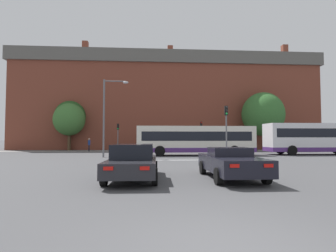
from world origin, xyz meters
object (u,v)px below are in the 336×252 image
Objects in this scene: car_roadster_right at (230,163)px; traffic_light_far_left at (118,132)px; traffic_light_far_right at (201,131)px; pedestrian_waiting at (169,143)px; traffic_light_near_right at (226,123)px; pedestrian_walking_east at (89,144)px; bus_crossing_lead at (195,140)px; pedestrian_walking_west at (191,144)px; bus_crossing_trailing at (315,138)px; car_saloon_left at (133,162)px; street_lamp_junction at (108,109)px.

car_roadster_right is 24.99m from traffic_light_far_left.
pedestrian_waiting is at bearing -175.36° from traffic_light_far_right.
traffic_light_near_right is 19.83m from pedestrian_walking_east.
bus_crossing_lead is at bearing 30.64° from pedestrian_walking_east.
pedestrian_waiting is at bearing 37.79° from pedestrian_walking_west.
traffic_light_near_right reaches higher than traffic_light_far_left.
bus_crossing_lead is at bearing 96.75° from pedestrian_walking_west.
traffic_light_near_right is 2.58× the size of pedestrian_walking_east.
bus_crossing_trailing reaches higher than car_roadster_right.
pedestrian_walking_west is at bearing 76.97° from car_saloon_left.
traffic_light_near_right reaches higher than pedestrian_walking_west.
traffic_light_far_right is at bearing 149.96° from pedestrian_walking_west.
car_roadster_right is at bearing 98.29° from pedestrian_walking_west.
car_roadster_right is at bearing -98.24° from traffic_light_far_right.
pedestrian_walking_east is at bearing 110.91° from street_lamp_junction.
car_roadster_right is 10.94m from traffic_light_near_right.
bus_crossing_trailing is 1.47× the size of street_lamp_junction.
pedestrian_walking_east is (-11.44, 23.88, 0.33)m from car_roadster_right.
car_roadster_right is 1.19× the size of traffic_light_far_right.
pedestrian_waiting is (-4.50, -0.37, -1.67)m from traffic_light_far_right.
bus_crossing_trailing reaches higher than pedestrian_walking_west.
traffic_light_far_left is 10.29m from pedestrian_walking_west.
pedestrian_walking_west is at bearing 164.44° from pedestrian_waiting.
pedestrian_waiting is (6.70, 0.23, -1.45)m from traffic_light_far_left.
car_roadster_right is at bearing -42.00° from bus_crossing_trailing.
car_roadster_right is 23.96m from pedestrian_waiting.
bus_crossing_lead is 2.94× the size of traffic_light_far_right.
traffic_light_far_left reaches higher than car_roadster_right.
traffic_light_far_right is at bearing 3.06° from traffic_light_far_left.
bus_crossing_trailing is at bearing 6.93° from street_lamp_junction.
pedestrian_waiting reaches higher than car_roadster_right.
street_lamp_junction reaches higher than car_roadster_right.
pedestrian_walking_west is at bearing 173.22° from bus_crossing_lead.
car_saloon_left reaches higher than car_roadster_right.
traffic_light_far_left reaches higher than bus_crossing_trailing.
pedestrian_waiting is 1.01× the size of pedestrian_walking_east.
pedestrian_waiting is (-2.10, 8.74, -0.54)m from bus_crossing_lead.
traffic_light_near_right is 2.78× the size of pedestrian_walking_west.
traffic_light_near_right is at bearing -14.46° from street_lamp_junction.
street_lamp_junction is at bearing -83.07° from bus_crossing_trailing.
traffic_light_near_right is 10.56m from street_lamp_junction.
pedestrian_walking_east is (-12.55, 8.68, -0.55)m from bus_crossing_lead.
traffic_light_far_right is at bearing 73.75° from car_saloon_left.
traffic_light_near_right is 14.31m from pedestrian_waiting.
street_lamp_junction is at bearing -3.79° from pedestrian_walking_east.
bus_crossing_lead is (1.12, 15.20, 0.88)m from car_roadster_right.
car_roadster_right is at bearing 0.90° from pedestrian_walking_east.
traffic_light_far_right reaches higher than pedestrian_walking_east.
traffic_light_near_right is (-11.07, -5.19, 1.21)m from bus_crossing_trailing.
pedestrian_waiting is (6.27, 11.02, -3.33)m from street_lamp_junction.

